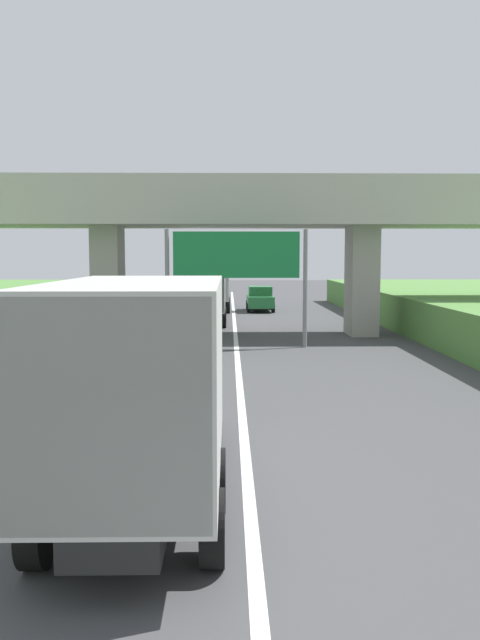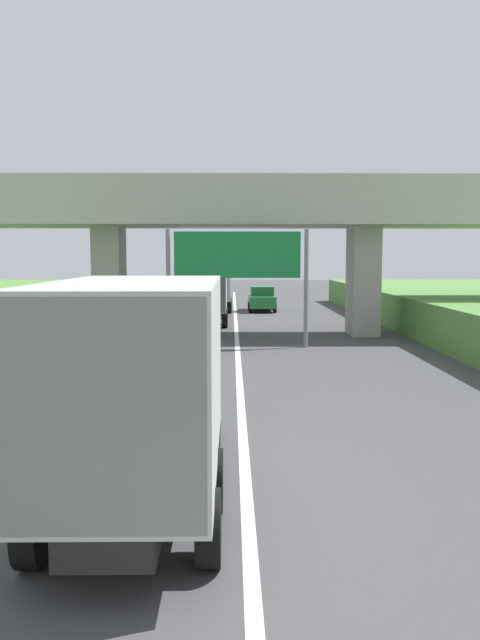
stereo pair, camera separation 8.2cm
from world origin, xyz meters
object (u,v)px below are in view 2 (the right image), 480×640
(overhead_highway_sign, at_px, (237,262))
(construction_barrel_3, at_px, (26,362))
(truck_white, at_px, (144,377))
(truck_silver, at_px, (206,289))
(truck_blue, at_px, (214,283))
(car_green, at_px, (262,299))

(overhead_highway_sign, relative_size, construction_barrel_3, 6.53)
(overhead_highway_sign, xyz_separation_m, truck_white, (-1.59, -16.94, -1.63))
(truck_white, relative_size, truck_silver, 1.00)
(construction_barrel_3, bearing_deg, truck_blue, 78.13)
(truck_silver, relative_size, car_green, 1.78)
(construction_barrel_3, bearing_deg, overhead_highway_sign, 44.33)
(car_green, height_order, construction_barrel_3, car_green)
(truck_white, bearing_deg, car_green, 84.38)
(truck_silver, bearing_deg, construction_barrel_3, -107.26)
(overhead_highway_sign, bearing_deg, truck_silver, 99.84)
(truck_blue, bearing_deg, car_green, -11.04)
(truck_white, bearing_deg, overhead_highway_sign, 84.65)
(overhead_highway_sign, bearing_deg, truck_blue, 94.51)
(car_green, distance_m, construction_barrel_3, 25.85)
(overhead_highway_sign, relative_size, truck_silver, 0.81)
(truck_blue, relative_size, car_green, 1.78)
(overhead_highway_sign, xyz_separation_m, car_green, (1.84, 17.83, -2.70))
(truck_silver, bearing_deg, car_green, 66.69)
(overhead_highway_sign, height_order, truck_white, overhead_highway_sign)
(overhead_highway_sign, relative_size, truck_blue, 0.81)
(truck_blue, distance_m, truck_silver, 8.80)
(truck_white, relative_size, construction_barrel_3, 8.11)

